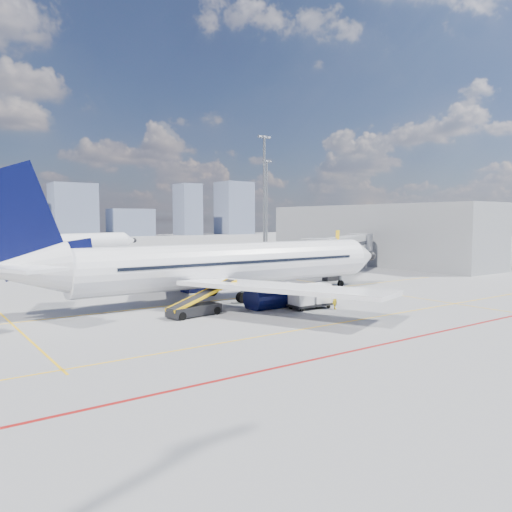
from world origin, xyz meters
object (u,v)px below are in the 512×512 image
(main_aircraft, at_px, (219,266))
(baggage_tug, at_px, (303,299))
(cargo_dolly, at_px, (310,295))
(ramp_worker, at_px, (335,299))
(belt_loader, at_px, (196,307))
(second_aircraft, at_px, (55,244))

(main_aircraft, height_order, baggage_tug, main_aircraft)
(cargo_dolly, relative_size, ramp_worker, 2.22)
(baggage_tug, relative_size, belt_loader, 0.36)
(main_aircraft, xyz_separation_m, baggage_tug, (3.67, -7.73, -2.46))
(baggage_tug, distance_m, belt_loader, 9.49)
(ramp_worker, bearing_deg, cargo_dolly, 86.40)
(cargo_dolly, xyz_separation_m, ramp_worker, (1.61, -1.39, -0.27))
(belt_loader, bearing_deg, main_aircraft, 36.33)
(second_aircraft, height_order, cargo_dolly, second_aircraft)
(second_aircraft, relative_size, cargo_dolly, 9.22)
(belt_loader, xyz_separation_m, ramp_worker, (11.01, -4.25, 0.19))
(main_aircraft, distance_m, belt_loader, 8.25)
(belt_loader, bearing_deg, ramp_worker, -29.66)
(belt_loader, distance_m, ramp_worker, 11.80)
(main_aircraft, relative_size, second_aircraft, 1.20)
(main_aircraft, height_order, ramp_worker, main_aircraft)
(main_aircraft, height_order, belt_loader, main_aircraft)
(second_aircraft, height_order, belt_loader, second_aircraft)
(cargo_dolly, xyz_separation_m, belt_loader, (-9.40, 2.86, -0.46))
(baggage_tug, bearing_deg, main_aircraft, 117.46)
(baggage_tug, distance_m, cargo_dolly, 0.78)
(second_aircraft, bearing_deg, ramp_worker, -100.69)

